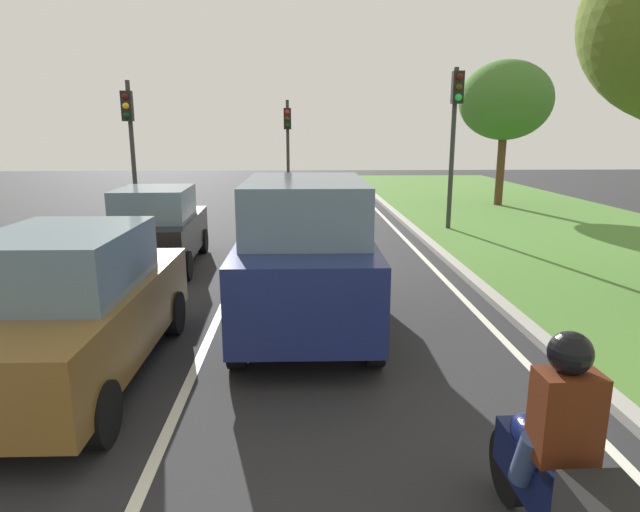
% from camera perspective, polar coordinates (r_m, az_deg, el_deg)
% --- Properties ---
extents(ground_plane, '(60.00, 60.00, 0.00)m').
position_cam_1_polar(ground_plane, '(12.77, -5.02, -0.33)').
color(ground_plane, '#262628').
extents(lane_line_center, '(0.12, 32.00, 0.01)m').
position_cam_1_polar(lane_line_center, '(12.82, -8.15, -0.34)').
color(lane_line_center, silver).
rests_on(lane_line_center, ground).
extents(lane_line_right_edge, '(0.12, 32.00, 0.01)m').
position_cam_1_polar(lane_line_right_edge, '(13.08, 10.93, -0.18)').
color(lane_line_right_edge, silver).
rests_on(lane_line_right_edge, ground).
extents(grass_verge_right, '(9.00, 48.00, 0.06)m').
position_cam_1_polar(grass_verge_right, '(14.96, 29.55, 0.10)').
color(grass_verge_right, '#47752D').
rests_on(grass_verge_right, ground).
extents(curb_right, '(0.24, 48.00, 0.12)m').
position_cam_1_polar(curb_right, '(13.19, 13.06, 0.08)').
color(curb_right, '#9E9B93').
rests_on(curb_right, ground).
extents(car_suv_ahead, '(2.00, 4.51, 2.28)m').
position_cam_1_polar(car_suv_ahead, '(8.12, -1.56, 0.38)').
color(car_suv_ahead, navy).
rests_on(car_suv_ahead, ground).
extents(car_sedan_left_lane, '(1.87, 4.32, 1.86)m').
position_cam_1_polar(car_sedan_left_lane, '(7.04, -24.92, -4.95)').
color(car_sedan_left_lane, brown).
rests_on(car_sedan_left_lane, ground).
extents(car_hatchback_far, '(1.85, 3.76, 1.78)m').
position_cam_1_polar(car_hatchback_far, '(12.39, -16.84, 2.90)').
color(car_hatchback_far, black).
rests_on(car_hatchback_far, ground).
extents(motorcycle, '(0.41, 1.90, 1.01)m').
position_cam_1_polar(motorcycle, '(4.20, 23.99, -22.74)').
color(motorcycle, '#0C143F').
rests_on(motorcycle, ground).
extents(rider_person, '(0.50, 0.40, 1.16)m').
position_cam_1_polar(rider_person, '(3.92, 24.51, -14.91)').
color(rider_person, '#4C1E0C').
rests_on(rider_person, ground).
extents(traffic_light_near_right, '(0.32, 0.50, 4.77)m').
position_cam_1_polar(traffic_light_near_right, '(16.62, 14.18, 13.86)').
color(traffic_light_near_right, '#2D2D2D').
rests_on(traffic_light_near_right, ground).
extents(traffic_light_overhead_left, '(0.32, 0.50, 4.50)m').
position_cam_1_polar(traffic_light_overhead_left, '(18.09, -19.59, 12.52)').
color(traffic_light_overhead_left, '#2D2D2D').
rests_on(traffic_light_overhead_left, ground).
extents(traffic_light_far_median, '(0.32, 0.50, 4.30)m').
position_cam_1_polar(traffic_light_far_median, '(24.15, -3.46, 12.85)').
color(traffic_light_far_median, '#2D2D2D').
rests_on(traffic_light_far_median, ground).
extents(tree_roadside_far, '(3.57, 3.57, 5.66)m').
position_cam_1_polar(tree_roadside_far, '(22.88, 19.15, 15.34)').
color(tree_roadside_far, '#4C331E').
rests_on(tree_roadside_far, ground).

